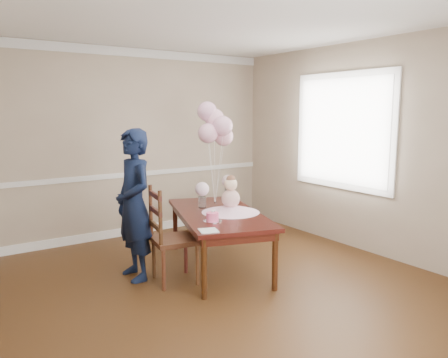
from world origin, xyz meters
TOP-DOWN VIEW (x-y plane):
  - floor at (0.00, 0.00)m, footprint 4.50×5.00m
  - ceiling at (0.00, 0.00)m, footprint 4.50×5.00m
  - wall_back at (0.00, 2.50)m, footprint 4.50×0.02m
  - wall_right at (2.25, 0.00)m, footprint 0.02×5.00m
  - chair_rail_trim at (0.00, 2.49)m, footprint 4.50×0.02m
  - crown_molding at (0.00, 2.49)m, footprint 4.50×0.02m
  - baseboard_trim at (0.00, 2.49)m, footprint 4.50×0.02m
  - window_frame at (2.23, 0.50)m, footprint 0.02×1.66m
  - window_blinds at (2.21, 0.50)m, footprint 0.01×1.50m
  - dining_table_top at (0.32, 0.64)m, footprint 1.39×1.95m
  - table_apron at (0.32, 0.64)m, footprint 1.27×1.84m
  - table_leg_fl at (-0.28, -0.02)m, footprint 0.08×0.08m
  - table_leg_fr at (0.42, -0.25)m, footprint 0.08×0.08m
  - table_leg_bl at (0.22, 1.53)m, footprint 0.08×0.08m
  - table_leg_br at (0.93, 1.30)m, footprint 0.08×0.08m
  - baby_skirt at (0.43, 0.56)m, footprint 0.85×0.85m
  - baby_torso at (0.43, 0.56)m, footprint 0.21×0.21m
  - baby_head at (0.43, 0.56)m, footprint 0.15×0.15m
  - baby_hair at (0.43, 0.56)m, footprint 0.11×0.11m
  - cake_platter at (0.03, 0.32)m, footprint 0.24×0.24m
  - birthday_cake at (0.03, 0.32)m, footprint 0.17×0.17m
  - cake_flower_a at (0.03, 0.32)m, footprint 0.03×0.03m
  - cake_flower_b at (0.06, 0.33)m, footprint 0.03×0.03m
  - rose_vase_near at (0.28, 0.93)m, footprint 0.11×0.11m
  - roses_near at (0.28, 0.93)m, footprint 0.17×0.17m
  - rose_vase_far at (0.87, 1.25)m, footprint 0.11×0.11m
  - roses_far at (0.87, 1.25)m, footprint 0.17×0.17m
  - napkin at (-0.20, 0.02)m, footprint 0.22×0.22m
  - balloon_weight at (0.56, 1.07)m, footprint 0.04×0.04m
  - balloon_a at (0.47, 1.10)m, footprint 0.25×0.25m
  - balloon_b at (0.63, 1.01)m, footprint 0.25×0.25m
  - balloon_c at (0.60, 1.15)m, footprint 0.25×0.25m
  - balloon_d at (0.52, 1.20)m, footprint 0.25×0.25m
  - balloon_e at (0.70, 1.10)m, footprint 0.25×0.25m
  - balloon_ribbon_a at (0.51, 1.09)m, footprint 0.08×0.03m
  - balloon_ribbon_b at (0.59, 1.04)m, footprint 0.07×0.07m
  - balloon_ribbon_c at (0.58, 1.11)m, footprint 0.04×0.08m
  - balloon_ribbon_d at (0.54, 1.14)m, footprint 0.04×0.11m
  - balloon_ribbon_e at (0.63, 1.09)m, footprint 0.14×0.02m
  - dining_chair_seat at (-0.30, 0.54)m, footprint 0.52×0.52m
  - chair_leg_fl at (-0.52, 0.39)m, footprint 0.05×0.05m
  - chair_leg_fr at (-0.15, 0.33)m, footprint 0.05×0.05m
  - chair_leg_bl at (-0.45, 0.75)m, footprint 0.05×0.05m
  - chair_leg_br at (-0.09, 0.69)m, footprint 0.05×0.05m
  - chair_back_post_l at (-0.54, 0.39)m, footprint 0.05×0.05m
  - chair_back_post_r at (-0.47, 0.75)m, footprint 0.05×0.05m
  - chair_slat_low at (-0.51, 0.57)m, footprint 0.10×0.41m
  - chair_slat_mid at (-0.51, 0.57)m, footprint 0.10×0.41m
  - chair_slat_top at (-0.51, 0.57)m, footprint 0.10×0.41m
  - woman at (-0.61, 0.88)m, footprint 0.40×0.60m

SIDE VIEW (x-z plane):
  - floor at x=0.00m, z-range 0.00..0.00m
  - baseboard_trim at x=0.00m, z-range 0.00..0.12m
  - chair_leg_fl at x=-0.52m, z-range 0.00..0.44m
  - chair_leg_fr at x=-0.15m, z-range 0.00..0.44m
  - chair_leg_bl at x=-0.45m, z-range 0.00..0.44m
  - chair_leg_br at x=-0.09m, z-range 0.00..0.44m
  - table_leg_fl at x=-0.28m, z-range 0.00..0.62m
  - table_leg_fr at x=0.42m, z-range 0.00..0.62m
  - table_leg_bl at x=0.22m, z-range 0.00..0.62m
  - table_leg_br at x=0.93m, z-range 0.00..0.62m
  - dining_chair_seat at x=-0.30m, z-range 0.43..0.49m
  - table_apron at x=0.32m, z-range 0.53..0.62m
  - chair_slat_low at x=-0.51m, z-range 0.61..0.66m
  - dining_table_top at x=0.32m, z-range 0.62..0.66m
  - cake_platter at x=0.03m, z-range 0.66..0.67m
  - napkin at x=-0.20m, z-range 0.66..0.67m
  - balloon_weight at x=0.56m, z-range 0.66..0.68m
  - baby_skirt at x=0.43m, z-range 0.66..0.75m
  - birthday_cake at x=0.03m, z-range 0.67..0.76m
  - rose_vase_near at x=0.28m, z-range 0.66..0.80m
  - rose_vase_far at x=0.87m, z-range 0.66..0.80m
  - chair_back_post_l at x=-0.54m, z-range 0.47..1.04m
  - chair_back_post_r at x=-0.47m, z-range 0.47..1.04m
  - cake_flower_a at x=0.03m, z-range 0.76..0.78m
  - cake_flower_b at x=0.06m, z-range 0.76..0.78m
  - chair_slat_mid at x=-0.51m, z-range 0.77..0.82m
  - woman at x=-0.61m, z-range 0.00..1.64m
  - baby_torso at x=0.43m, z-range 0.72..0.93m
  - roses_near at x=0.28m, z-range 0.81..0.98m
  - roses_far at x=0.87m, z-range 0.81..0.98m
  - chair_rail_trim at x=0.00m, z-range 0.86..0.94m
  - chair_slat_top at x=-0.51m, z-range 0.93..0.99m
  - baby_head at x=0.43m, z-range 0.91..1.06m
  - balloon_ribbon_e at x=0.63m, z-range 0.68..1.36m
  - baby_hair at x=0.43m, z-range 0.99..1.10m
  - balloon_ribbon_a at x=0.51m, z-range 0.67..1.41m
  - balloon_ribbon_b at x=0.59m, z-range 0.67..1.50m
  - balloon_ribbon_c at x=0.58m, z-range 0.67..1.59m
  - balloon_ribbon_d at x=0.54m, z-range 0.67..1.68m
  - wall_back at x=0.00m, z-range 0.00..2.70m
  - wall_right at x=2.25m, z-range 0.00..2.70m
  - balloon_e at x=0.70m, z-range 1.38..1.63m
  - balloon_a at x=0.47m, z-range 1.42..1.67m
  - window_frame at x=2.23m, z-range 0.77..2.33m
  - window_blinds at x=2.21m, z-range 0.85..2.25m
  - balloon_b at x=0.63m, z-range 1.51..1.76m
  - balloon_c at x=0.60m, z-range 1.60..1.85m
  - balloon_d at x=0.52m, z-range 1.69..1.93m
  - crown_molding at x=0.00m, z-range 2.57..2.69m
  - ceiling at x=0.00m, z-range 2.69..2.71m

